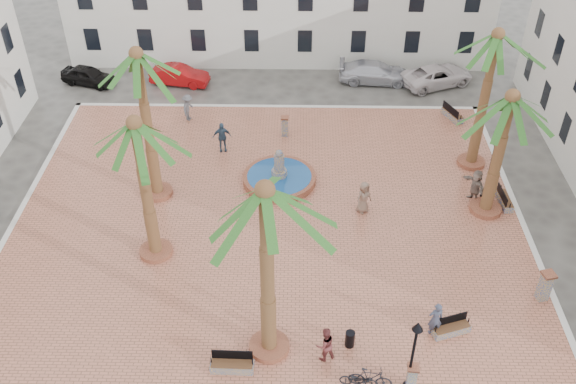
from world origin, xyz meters
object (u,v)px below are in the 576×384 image
palm_e (509,112)px  car_white (437,76)px  bicycle_a (359,380)px  car_black (88,76)px  palm_sw (137,140)px  bench_s (232,365)px  lamppost_s (415,345)px  pedestrian_north (188,107)px  car_silver (375,72)px  pedestrian_fountain_a (364,197)px  pedestrian_east (475,186)px  bollard_e (545,286)px  lamppost_e (495,149)px  cyclist_a (435,319)px  palm_s (265,211)px  litter_bin (350,339)px  palm_nw (139,71)px  bench_se (451,329)px  bicycle_b (370,378)px  car_red (180,75)px  fountain (279,177)px  bench_ne (452,115)px  bollard_se (412,376)px  bollard_n (285,126)px  pedestrian_fountain_b (222,137)px  palm_ne (495,50)px  cyclist_b (325,344)px  bench_e (504,200)px

palm_e → car_white: palm_e is taller
bicycle_a → car_black: (-17.00, 24.45, 0.10)m
palm_sw → bench_s: (4.27, -6.69, -6.22)m
lamppost_s → pedestrian_north: (-11.25, 19.64, -1.68)m
bench_s → car_silver: car_silver is taller
pedestrian_fountain_a → pedestrian_east: pedestrian_east is taller
bollard_e → pedestrian_east: pedestrian_east is taller
lamppost_e → cyclist_a: size_ratio=2.56×
car_black → car_white: bearing=-72.2°
palm_s → bench_s: (-1.43, -1.08, -7.08)m
litter_bin → car_white: 23.96m
palm_nw → bench_se: bearing=-33.4°
car_silver → car_white: (4.25, -0.35, -0.03)m
palm_e → car_silver: size_ratio=1.43×
bicycle_b → car_red: (-11.12, 24.55, -0.00)m
fountain → palm_sw: bearing=-134.6°
pedestrian_fountain_a → bollard_e: bearing=-75.4°
bench_ne → litter_bin: bench_ne is taller
palm_sw → lamppost_e: (16.79, 4.71, -3.44)m
litter_bin → pedestrian_fountain_a: (1.18, 8.75, 0.52)m
bollard_se → bicycle_b: 1.58m
litter_bin → pedestrian_fountain_a: bearing=82.3°
bicycle_a → bicycle_b: (0.43, 0.00, 0.12)m
bollard_n → pedestrian_fountain_a: size_ratio=0.72×
pedestrian_fountain_b → pedestrian_east: (13.78, -4.42, 0.00)m
palm_e → bollard_n: palm_e is taller
palm_sw → pedestrian_north: (-0.13, 12.26, -5.61)m
bollard_se → car_black: (-19.01, 24.45, -0.16)m
palm_ne → bollard_se: (-5.47, -15.13, -6.39)m
palm_s → palm_nw: bearing=122.2°
pedestrian_fountain_b → car_silver: pedestrian_fountain_b is taller
lamppost_s → car_silver: bearing=87.8°
bollard_se → cyclist_b: cyclist_b is taller
palm_sw → bench_ne: 21.77m
palm_ne → cyclist_b: 17.49m
bollard_n → car_red: 9.98m
car_black → car_silver: 19.84m
bicycle_a → palm_ne: bearing=-17.7°
bench_se → bollard_se: bearing=-145.9°
palm_nw → car_red: 14.31m
car_black → palm_e: bearing=-102.1°
bench_e → car_red: car_red is taller
car_silver → bollard_se: bearing=-177.7°
palm_e → cyclist_a: 10.43m
palm_e → car_black: 28.38m
palm_nw → car_black: (-7.02, 12.45, -6.83)m
palm_nw → cyclist_b: (8.69, -10.66, -6.48)m
bench_e → pedestrian_north: (-17.82, 8.18, 0.63)m
pedestrian_north → palm_ne: bearing=-91.4°
palm_e → bench_se: bearing=-111.8°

